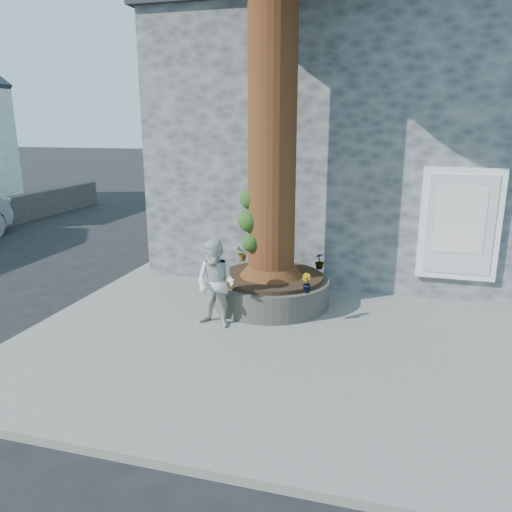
# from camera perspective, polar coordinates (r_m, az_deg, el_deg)

# --- Properties ---
(ground) EXTENTS (120.00, 120.00, 0.00)m
(ground) POSITION_cam_1_polar(r_m,az_deg,el_deg) (8.56, -6.90, -10.14)
(ground) COLOR black
(ground) RESTS_ON ground
(pavement) EXTENTS (9.00, 8.00, 0.12)m
(pavement) POSITION_cam_1_polar(r_m,az_deg,el_deg) (9.01, 4.51, -8.33)
(pavement) COLOR slate
(pavement) RESTS_ON ground
(yellow_line) EXTENTS (0.10, 30.00, 0.01)m
(yellow_line) POSITION_cam_1_polar(r_m,az_deg,el_deg) (10.79, -20.02, -5.54)
(yellow_line) COLOR yellow
(yellow_line) RESTS_ON ground
(stone_shop) EXTENTS (10.30, 8.30, 6.30)m
(stone_shop) POSITION_cam_1_polar(r_m,az_deg,el_deg) (14.35, 13.82, 12.71)
(stone_shop) COLOR #48494D
(stone_shop) RESTS_ON ground
(planter) EXTENTS (2.30, 2.30, 0.60)m
(planter) POSITION_cam_1_polar(r_m,az_deg,el_deg) (9.94, 1.72, -3.85)
(planter) COLOR black
(planter) RESTS_ON pavement
(man) EXTENTS (0.67, 0.52, 1.65)m
(man) POSITION_cam_1_polar(r_m,az_deg,el_deg) (11.20, 0.13, 1.16)
(man) COLOR #141E38
(man) RESTS_ON pavement
(woman) EXTENTS (0.86, 0.73, 1.56)m
(woman) POSITION_cam_1_polar(r_m,az_deg,el_deg) (8.75, -4.61, -3.18)
(woman) COLOR beige
(woman) RESTS_ON pavement
(shopping_bag) EXTENTS (0.22, 0.17, 0.28)m
(shopping_bag) POSITION_cam_1_polar(r_m,az_deg,el_deg) (11.21, 0.66, -2.47)
(shopping_bag) COLOR white
(shopping_bag) RESTS_ON pavement
(plant_a) EXTENTS (0.21, 0.21, 0.34)m
(plant_a) POSITION_cam_1_polar(r_m,az_deg,el_deg) (10.68, 0.82, 0.16)
(plant_a) COLOR gray
(plant_a) RESTS_ON planter
(plant_b) EXTENTS (0.26, 0.26, 0.34)m
(plant_b) POSITION_cam_1_polar(r_m,az_deg,el_deg) (8.83, 5.77, -3.09)
(plant_b) COLOR gray
(plant_b) RESTS_ON planter
(plant_c) EXTENTS (0.26, 0.26, 0.33)m
(plant_c) POSITION_cam_1_polar(r_m,az_deg,el_deg) (10.28, 7.26, -0.58)
(plant_c) COLOR gray
(plant_c) RESTS_ON planter
(plant_d) EXTENTS (0.40, 0.40, 0.33)m
(plant_d) POSITION_cam_1_polar(r_m,az_deg,el_deg) (10.81, -1.54, 0.32)
(plant_d) COLOR gray
(plant_d) RESTS_ON planter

